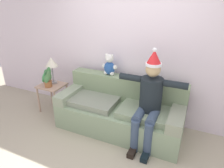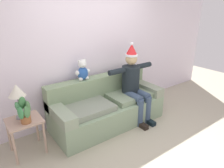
{
  "view_description": "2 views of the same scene",
  "coord_description": "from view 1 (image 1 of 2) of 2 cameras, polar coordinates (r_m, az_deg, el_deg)",
  "views": [
    {
      "loc": [
        1.11,
        -1.75,
        2.14
      ],
      "look_at": [
        -0.14,
        0.98,
        0.84
      ],
      "focal_mm": 31.93,
      "sensor_mm": 36.0,
      "label": 1
    },
    {
      "loc": [
        -1.99,
        -1.84,
        2.13
      ],
      "look_at": [
        0.05,
        0.93,
        0.82
      ],
      "focal_mm": 32.92,
      "sensor_mm": 36.0,
      "label": 2
    }
  ],
  "objects": [
    {
      "name": "potted_plant",
      "position": [
        3.99,
        -18.01,
        1.65
      ],
      "size": [
        0.23,
        0.24,
        0.39
      ],
      "color": "#955A33",
      "rests_on": "side_table"
    },
    {
      "name": "person_seated",
      "position": [
        3.02,
        10.61,
        -4.16
      ],
      "size": [
        1.02,
        0.77,
        1.51
      ],
      "color": "black",
      "rests_on": "ground_plane"
    },
    {
      "name": "teddy_bear",
      "position": [
        3.55,
        -0.76,
        5.32
      ],
      "size": [
        0.29,
        0.17,
        0.38
      ],
      "color": "#28539E",
      "rests_on": "couch"
    },
    {
      "name": "couch",
      "position": [
        3.5,
        2.45,
        -7.62
      ],
      "size": [
        2.11,
        0.87,
        0.87
      ],
      "color": "gray",
      "rests_on": "ground_plane"
    },
    {
      "name": "back_wall",
      "position": [
        3.57,
        5.88,
        10.46
      ],
      "size": [
        7.0,
        0.1,
        2.7
      ],
      "primitive_type": "cube",
      "color": "silver",
      "rests_on": "ground_plane"
    },
    {
      "name": "side_table",
      "position": [
        4.16,
        -16.75,
        -1.47
      ],
      "size": [
        0.48,
        0.44,
        0.57
      ],
      "color": "tan",
      "rests_on": "ground_plane"
    },
    {
      "name": "ground_plane",
      "position": [
        2.98,
        -5.87,
        -22.7
      ],
      "size": [
        10.0,
        10.0,
        0.0
      ],
      "primitive_type": "plane",
      "color": "#ADA58D"
    },
    {
      "name": "table_lamp",
      "position": [
        4.05,
        -16.95,
        5.69
      ],
      "size": [
        0.24,
        0.24,
        0.53
      ],
      "color": "gray",
      "rests_on": "side_table"
    }
  ]
}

